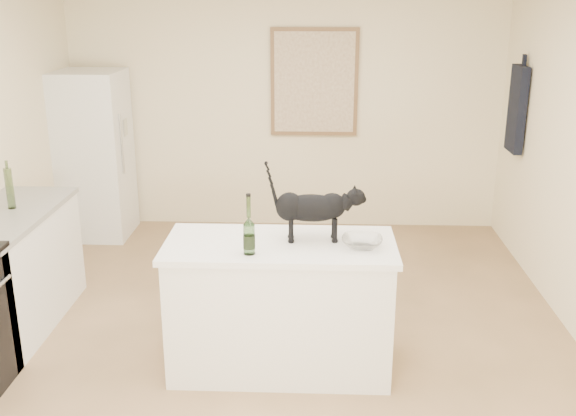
{
  "coord_description": "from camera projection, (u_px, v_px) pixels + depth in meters",
  "views": [
    {
      "loc": [
        0.32,
        -4.25,
        2.45
      ],
      "look_at": [
        0.15,
        -0.15,
        1.12
      ],
      "focal_mm": 41.94,
      "sensor_mm": 36.0,
      "label": 1
    }
  ],
  "objects": [
    {
      "name": "artwork_frame",
      "position": [
        314.0,
        82.0,
        6.91
      ],
      "size": [
        0.9,
        0.03,
        1.1
      ],
      "primitive_type": "cube",
      "color": "brown",
      "rests_on": "wall_back"
    },
    {
      "name": "island_top",
      "position": [
        280.0,
        246.0,
        4.35
      ],
      "size": [
        1.5,
        0.7,
        0.04
      ],
      "primitive_type": "cube",
      "color": "white",
      "rests_on": "island_base"
    },
    {
      "name": "fridge",
      "position": [
        93.0,
        155.0,
        6.86
      ],
      "size": [
        0.68,
        0.68,
        1.7
      ],
      "primitive_type": "cube",
      "color": "white",
      "rests_on": "floor"
    },
    {
      "name": "wine_bottle",
      "position": [
        249.0,
        228.0,
        4.11
      ],
      "size": [
        0.09,
        0.09,
        0.34
      ],
      "primitive_type": "cylinder",
      "rotation": [
        0.0,
        0.0,
        0.33
      ],
      "color": "#306026",
      "rests_on": "island_top"
    },
    {
      "name": "hanging_garment",
      "position": [
        517.0,
        109.0,
        6.24
      ],
      "size": [
        0.08,
        0.34,
        0.8
      ],
      "primitive_type": "cube",
      "color": "black",
      "rests_on": "wall_right"
    },
    {
      "name": "floor",
      "position": [
        268.0,
        350.0,
        4.81
      ],
      "size": [
        5.5,
        5.5,
        0.0
      ],
      "primitive_type": "plane",
      "color": "#A9815A",
      "rests_on": "ground"
    },
    {
      "name": "wall_back",
      "position": [
        285.0,
        106.0,
        7.03
      ],
      "size": [
        4.5,
        0.0,
        4.5
      ],
      "primitive_type": "plane",
      "rotation": [
        1.57,
        0.0,
        0.0
      ],
      "color": "#F3E6BC",
      "rests_on": "ground"
    },
    {
      "name": "artwork_canvas",
      "position": [
        314.0,
        83.0,
        6.89
      ],
      "size": [
        0.82,
        0.0,
        1.02
      ],
      "primitive_type": "cube",
      "color": "beige",
      "rests_on": "wall_back"
    },
    {
      "name": "black_cat",
      "position": [
        311.0,
        211.0,
        4.32
      ],
      "size": [
        0.57,
        0.2,
        0.4
      ],
      "primitive_type": null,
      "rotation": [
        0.0,
        0.0,
        0.06
      ],
      "color": "black",
      "rests_on": "island_top"
    },
    {
      "name": "left_cabinets",
      "position": [
        11.0,
        273.0,
        5.04
      ],
      "size": [
        0.6,
        1.4,
        0.86
      ],
      "primitive_type": "cube",
      "color": "white",
      "rests_on": "floor"
    },
    {
      "name": "fridge_paper",
      "position": [
        126.0,
        127.0,
        6.81
      ],
      "size": [
        0.01,
        0.13,
        0.17
      ],
      "primitive_type": "cube",
      "rotation": [
        0.0,
        0.0,
        0.04
      ],
      "color": "beige",
      "rests_on": "fridge"
    },
    {
      "name": "glass_bowl",
      "position": [
        362.0,
        242.0,
        4.26
      ],
      "size": [
        0.28,
        0.28,
        0.06
      ],
      "primitive_type": "imported",
      "rotation": [
        0.0,
        0.0,
        -0.08
      ],
      "color": "white",
      "rests_on": "island_top"
    },
    {
      "name": "left_countertop",
      "position": [
        4.0,
        216.0,
        4.91
      ],
      "size": [
        0.62,
        1.44,
        0.04
      ],
      "primitive_type": "cube",
      "color": "gray",
      "rests_on": "left_cabinets"
    },
    {
      "name": "island_base",
      "position": [
        280.0,
        308.0,
        4.49
      ],
      "size": [
        1.44,
        0.67,
        0.86
      ],
      "primitive_type": "cube",
      "color": "white",
      "rests_on": "floor"
    }
  ]
}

